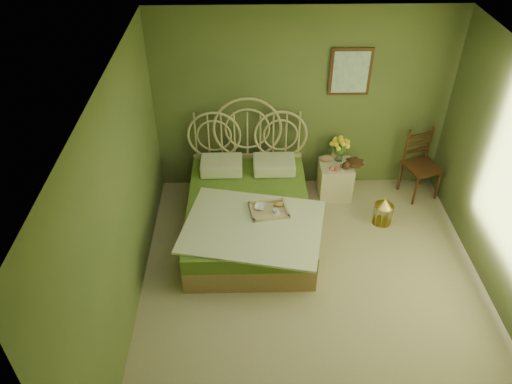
{
  "coord_description": "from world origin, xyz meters",
  "views": [
    {
      "loc": [
        -0.76,
        -3.79,
        4.41
      ],
      "look_at": [
        -0.65,
        1.0,
        0.76
      ],
      "focal_mm": 35.0,
      "sensor_mm": 36.0,
      "label": 1
    }
  ],
  "objects_px": {
    "nightstand": "(336,173)",
    "chair": "(422,159)",
    "bed": "(249,212)",
    "birdcage": "(383,211)"
  },
  "relations": [
    {
      "from": "bed",
      "to": "birdcage",
      "type": "bearing_deg",
      "value": 3.89
    },
    {
      "from": "nightstand",
      "to": "birdcage",
      "type": "distance_m",
      "value": 0.88
    },
    {
      "from": "birdcage",
      "to": "chair",
      "type": "bearing_deg",
      "value": 47.22
    },
    {
      "from": "chair",
      "to": "birdcage",
      "type": "xyz_separation_m",
      "value": [
        -0.65,
        -0.7,
        -0.36
      ]
    },
    {
      "from": "bed",
      "to": "chair",
      "type": "bearing_deg",
      "value": 18.65
    },
    {
      "from": "nightstand",
      "to": "chair",
      "type": "distance_m",
      "value": 1.21
    },
    {
      "from": "chair",
      "to": "nightstand",
      "type": "bearing_deg",
      "value": 162.83
    },
    {
      "from": "nightstand",
      "to": "chair",
      "type": "relative_size",
      "value": 0.94
    },
    {
      "from": "bed",
      "to": "birdcage",
      "type": "relative_size",
      "value": 5.88
    },
    {
      "from": "bed",
      "to": "nightstand",
      "type": "height_order",
      "value": "bed"
    }
  ]
}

